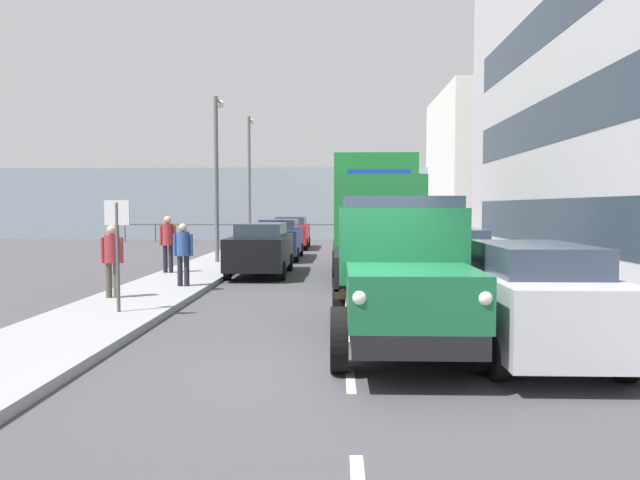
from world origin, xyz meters
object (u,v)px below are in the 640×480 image
(truck_vintage_green, at_px, (400,276))
(car_silver_kerbside_near, at_px, (529,298))
(car_red_oppositeside_2, at_px, (291,232))
(lamp_post_far, at_px, (250,170))
(car_navy_oppositeside_1, at_px, (279,238))
(lamp_post_promenade, at_px, (217,164))
(car_teal_kerbside_1, at_px, (451,260))
(pedestrian_by_lamp, at_px, (112,255))
(pedestrian_with_bag, at_px, (168,239))
(street_sign, at_px, (117,236))
(lorry_cargo_green, at_px, (372,213))
(car_black_oppositeside_0, at_px, (261,248))
(pedestrian_couple_a, at_px, (183,249))

(truck_vintage_green, xyz_separation_m, car_silver_kerbside_near, (-1.90, 0.36, -0.28))
(car_red_oppositeside_2, distance_m, lamp_post_far, 4.02)
(truck_vintage_green, relative_size, car_silver_kerbside_near, 1.32)
(car_navy_oppositeside_1, xyz_separation_m, car_red_oppositeside_2, (0.00, -6.42, -0.00))
(car_red_oppositeside_2, distance_m, lamp_post_promenade, 9.92)
(car_teal_kerbside_1, distance_m, lamp_post_promenade, 11.08)
(pedestrian_by_lamp, relative_size, pedestrian_with_bag, 0.93)
(pedestrian_with_bag, bearing_deg, car_navy_oppositeside_1, -113.33)
(lamp_post_far, xyz_separation_m, street_sign, (-0.33, 19.96, -2.57))
(car_teal_kerbside_1, bearing_deg, lamp_post_promenade, -44.93)
(car_navy_oppositeside_1, distance_m, car_red_oppositeside_2, 6.42)
(lorry_cargo_green, height_order, car_black_oppositeside_0, lorry_cargo_green)
(car_navy_oppositeside_1, bearing_deg, truck_vintage_green, 102.38)
(truck_vintage_green, bearing_deg, car_red_oppositeside_2, -81.07)
(pedestrian_couple_a, bearing_deg, car_silver_kerbside_near, 136.86)
(lorry_cargo_green, distance_m, lamp_post_far, 13.83)
(pedestrian_couple_a, height_order, lamp_post_promenade, lamp_post_promenade)
(pedestrian_with_bag, height_order, street_sign, street_sign)
(car_silver_kerbside_near, bearing_deg, pedestrian_with_bag, -49.39)
(car_teal_kerbside_1, bearing_deg, truck_vintage_green, 71.82)
(car_silver_kerbside_near, xyz_separation_m, pedestrian_by_lamp, (8.13, -4.52, 0.25))
(car_silver_kerbside_near, bearing_deg, lamp_post_far, -71.38)
(lamp_post_promenade, distance_m, lamp_post_far, 9.01)
(car_black_oppositeside_0, bearing_deg, street_sign, 76.42)
(lorry_cargo_green, relative_size, car_red_oppositeside_2, 1.94)
(pedestrian_by_lamp, distance_m, street_sign, 2.05)
(pedestrian_by_lamp, bearing_deg, lamp_post_far, -91.54)
(lorry_cargo_green, height_order, lamp_post_promenade, lamp_post_promenade)
(car_silver_kerbside_near, relative_size, car_red_oppositeside_2, 1.01)
(car_silver_kerbside_near, height_order, street_sign, street_sign)
(street_sign, bearing_deg, lamp_post_far, -89.06)
(car_navy_oppositeside_1, height_order, car_red_oppositeside_2, same)
(car_silver_kerbside_near, distance_m, pedestrian_by_lamp, 9.31)
(car_teal_kerbside_1, xyz_separation_m, car_red_oppositeside_2, (5.44, -16.74, 0.00))
(car_navy_oppositeside_1, xyz_separation_m, lamp_post_promenade, (2.10, 2.79, 3.03))
(street_sign, bearing_deg, car_silver_kerbside_near, 159.59)
(pedestrian_by_lamp, relative_size, street_sign, 0.75)
(truck_vintage_green, relative_size, car_red_oppositeside_2, 1.33)
(pedestrian_with_bag, relative_size, lamp_post_promenade, 0.29)
(car_silver_kerbside_near, xyz_separation_m, car_navy_oppositeside_1, (5.44, -16.48, 0.00))
(pedestrian_couple_a, height_order, pedestrian_with_bag, pedestrian_with_bag)
(pedestrian_by_lamp, xyz_separation_m, lamp_post_promenade, (-0.59, -9.16, 2.79))
(truck_vintage_green, height_order, lamp_post_far, lamp_post_far)
(pedestrian_by_lamp, bearing_deg, truck_vintage_green, 146.25)
(car_navy_oppositeside_1, relative_size, pedestrian_couple_a, 2.76)
(car_teal_kerbside_1, relative_size, pedestrian_couple_a, 2.47)
(truck_vintage_green, height_order, lamp_post_promenade, lamp_post_promenade)
(car_red_oppositeside_2, bearing_deg, pedestrian_by_lamp, 81.67)
(car_red_oppositeside_2, bearing_deg, car_teal_kerbside_1, 108.01)
(car_teal_kerbside_1, distance_m, pedestrian_with_bag, 9.09)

